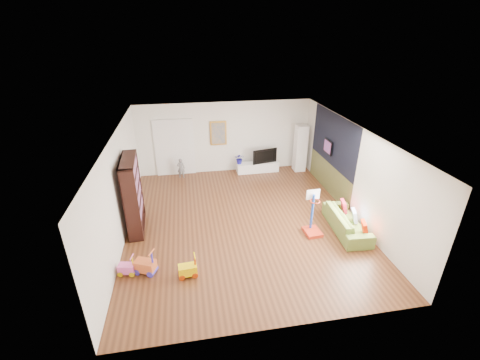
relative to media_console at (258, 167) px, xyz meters
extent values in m
cube|color=brown|center=(-1.22, -3.41, -0.19)|extent=(6.50, 7.50, 0.00)
cube|color=white|center=(-1.22, -3.41, 2.51)|extent=(6.50, 7.50, 0.00)
cube|color=silver|center=(-1.22, 0.34, 1.16)|extent=(6.50, 0.00, 2.70)
cube|color=white|center=(-1.22, -7.16, 1.16)|extent=(6.50, 0.00, 2.70)
cube|color=silver|center=(-4.47, -3.41, 1.16)|extent=(0.00, 7.50, 2.70)
cube|color=white|center=(2.03, -3.41, 1.16)|extent=(0.00, 7.50, 2.70)
cube|color=black|center=(2.01, -2.01, 1.66)|extent=(0.01, 3.20, 1.70)
cube|color=brown|center=(2.01, -2.01, 0.31)|extent=(0.01, 3.20, 1.00)
cube|color=white|center=(-3.12, 0.30, 0.86)|extent=(1.45, 0.06, 2.10)
cube|color=gold|center=(-1.47, 0.30, 1.36)|extent=(0.62, 0.06, 0.92)
cube|color=#7F3F8C|center=(1.95, -1.81, 1.36)|extent=(0.04, 0.56, 0.46)
cube|color=white|center=(0.00, 0.00, 0.00)|extent=(1.63, 0.44, 0.38)
cube|color=white|center=(1.64, -0.12, 0.72)|extent=(0.43, 0.43, 1.82)
cube|color=black|center=(-4.19, -3.22, 0.85)|extent=(0.46, 1.45, 2.09)
imported|color=olive|center=(1.55, -4.35, 0.09)|extent=(0.86, 1.94, 0.55)
cube|color=red|center=(0.57, -4.35, 0.44)|extent=(0.46, 0.55, 1.26)
cube|color=#FDD700|center=(-2.85, -5.45, 0.09)|extent=(0.43, 0.29, 0.55)
cube|color=#D15D2E|center=(-3.80, -5.17, 0.12)|extent=(0.54, 0.45, 0.62)
cube|color=#ED5EB8|center=(-4.22, -5.14, 0.06)|extent=(0.41, 0.30, 0.49)
imported|color=slate|center=(-2.95, -0.06, 0.19)|extent=(0.29, 0.21, 0.77)
imported|color=black|center=(0.23, 0.00, 0.47)|extent=(0.99, 0.34, 0.57)
imported|color=navy|center=(-0.71, 0.03, 0.39)|extent=(0.43, 0.39, 0.41)
cube|color=red|center=(1.73, -4.93, 0.25)|extent=(0.18, 0.36, 0.34)
cube|color=white|center=(1.76, -4.33, 0.25)|extent=(0.19, 0.35, 0.34)
cube|color=#B91B32|center=(1.71, -3.80, 0.25)|extent=(0.16, 0.36, 0.35)
camera|label=1|loc=(-2.65, -11.23, 4.95)|focal=24.00mm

